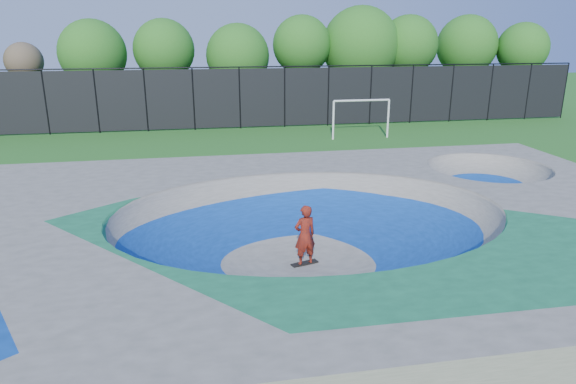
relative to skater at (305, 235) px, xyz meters
The scene contains 7 objects.
ground 0.93m from the skater, 56.65° to the left, with size 120.00×120.00×0.00m, color #1F5E1A.
skate_deck 0.35m from the skater, 56.65° to the left, with size 22.00×14.00×1.50m, color gray.
skater is the anchor object (origin of this frame).
skateboard 0.85m from the skater, ahead, with size 0.78×0.22×0.05m, color black.
soccer_goal 18.06m from the skater, 67.11° to the left, with size 3.55×0.12×2.35m.
fence 21.31m from the skater, 89.52° to the left, with size 48.09×0.09×4.04m.
treeline 26.85m from the skater, 90.39° to the left, with size 52.78×7.04×8.25m.
Camera 1 is at (-2.98, -13.03, 6.23)m, focal length 32.00 mm.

